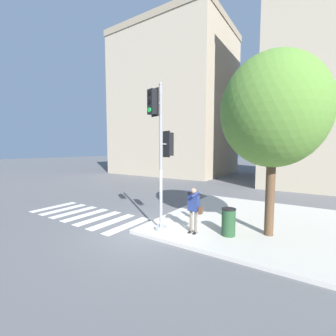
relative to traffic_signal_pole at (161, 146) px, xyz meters
name	(u,v)px	position (x,y,z in m)	size (l,w,h in m)	color
ground_plane	(147,232)	(-0.50, -0.24, -3.43)	(160.00, 160.00, 0.00)	#5B5B5E
sidewalk_corner	(259,222)	(3.00, 3.26, -3.36)	(8.00, 8.00, 0.13)	#BCB7AD
crosswalk_stripes	(86,215)	(-4.54, -0.12, -3.43)	(6.15, 2.57, 0.01)	silver
traffic_signal_pole	(161,146)	(0.00, 0.00, 0.00)	(0.59, 1.10, 5.65)	#939399
person_photographer	(194,206)	(1.22, 0.39, -2.28)	(0.58, 0.54, 1.70)	black
street_tree	(273,111)	(3.63, 1.74, 1.21)	(3.66, 3.66, 6.53)	brown
fire_hydrant	(192,210)	(0.36, 2.00, -2.91)	(0.19, 0.25, 0.78)	#99999E
trash_bin	(228,222)	(2.40, 0.87, -2.79)	(0.52, 0.52, 1.01)	#234728
building_left	(174,105)	(-11.60, 19.72, 5.97)	(14.62, 11.60, 18.77)	tan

